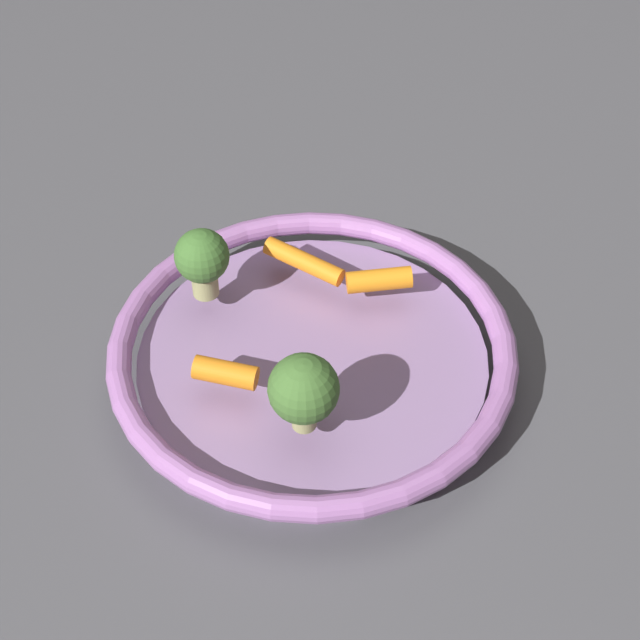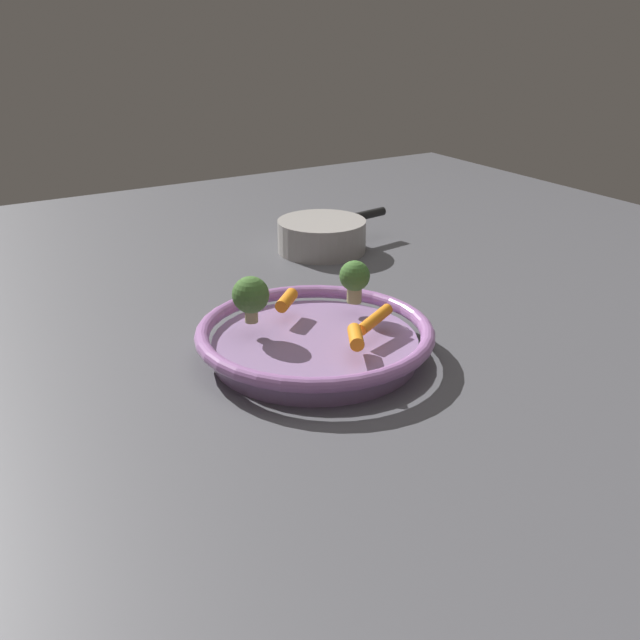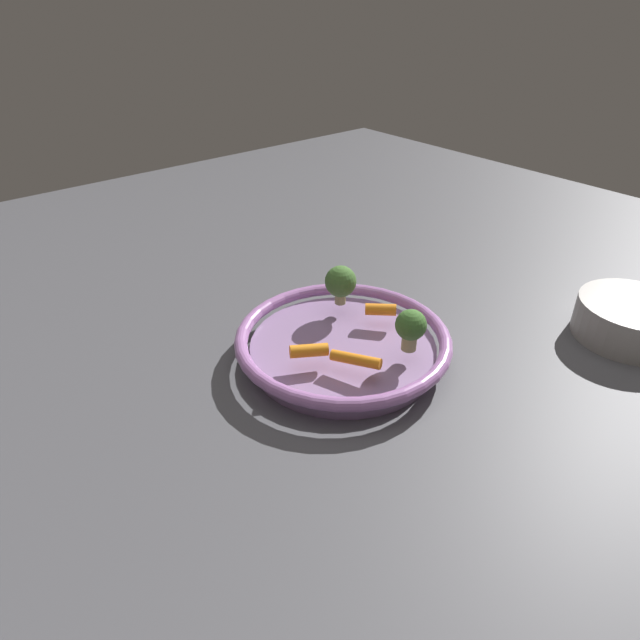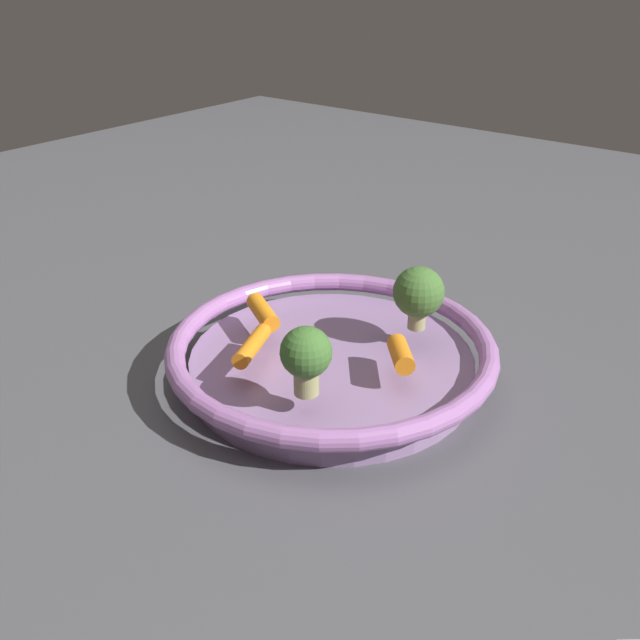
{
  "view_description": "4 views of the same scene",
  "coord_description": "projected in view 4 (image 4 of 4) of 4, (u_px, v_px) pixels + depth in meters",
  "views": [
    {
      "loc": [
        0.26,
        0.38,
        0.53
      ],
      "look_at": [
        -0.0,
        0.0,
        0.06
      ],
      "focal_mm": 52.5,
      "sensor_mm": 36.0,
      "label": 1
    },
    {
      "loc": [
        -0.72,
        0.43,
        0.41
      ],
      "look_at": [
        -0.02,
        0.0,
        0.06
      ],
      "focal_mm": 41.79,
      "sensor_mm": 36.0,
      "label": 2
    },
    {
      "loc": [
        -0.43,
        -0.46,
        0.45
      ],
      "look_at": [
        -0.02,
        0.03,
        0.06
      ],
      "focal_mm": 30.83,
      "sensor_mm": 36.0,
      "label": 3
    },
    {
      "loc": [
        0.34,
        -0.45,
        0.35
      ],
      "look_at": [
        0.01,
        -0.03,
        0.07
      ],
      "focal_mm": 40.39,
      "sensor_mm": 36.0,
      "label": 4
    }
  ],
  "objects": [
    {
      "name": "broccoli_floret_mid",
      "position": [
        306.0,
        355.0,
        0.55
      ],
      "size": [
        0.04,
        0.04,
        0.06
      ],
      "color": "tan",
      "rests_on": "serving_bowl"
    },
    {
      "name": "baby_carrot_back",
      "position": [
        263.0,
        312.0,
        0.67
      ],
      "size": [
        0.05,
        0.04,
        0.02
      ],
      "primitive_type": "cylinder",
      "rotation": [
        1.53,
        0.0,
        4.2
      ],
      "color": "orange",
      "rests_on": "serving_bowl"
    },
    {
      "name": "baby_carrot_center",
      "position": [
        252.0,
        346.0,
        0.61
      ],
      "size": [
        0.04,
        0.07,
        0.02
      ],
      "primitive_type": "cylinder",
      "rotation": [
        1.65,
        0.0,
        3.57
      ],
      "color": "orange",
      "rests_on": "serving_bowl"
    },
    {
      "name": "serving_bowl",
      "position": [
        332.0,
        356.0,
        0.65
      ],
      "size": [
        0.3,
        0.3,
        0.04
      ],
      "color": "#8E709E",
      "rests_on": "ground_plane"
    },
    {
      "name": "ground_plane",
      "position": [
        331.0,
        378.0,
        0.66
      ],
      "size": [
        1.99,
        1.99,
        0.0
      ],
      "primitive_type": "plane",
      "color": "#4C4C51"
    },
    {
      "name": "baby_carrot_left",
      "position": [
        403.0,
        352.0,
        0.6
      ],
      "size": [
        0.04,
        0.04,
        0.02
      ],
      "primitive_type": "cylinder",
      "rotation": [
        1.52,
        0.0,
        0.73
      ],
      "color": "orange",
      "rests_on": "serving_bowl"
    },
    {
      "name": "broccoli_floret_small",
      "position": [
        419.0,
        293.0,
        0.64
      ],
      "size": [
        0.05,
        0.05,
        0.06
      ],
      "color": "tan",
      "rests_on": "serving_bowl"
    }
  ]
}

